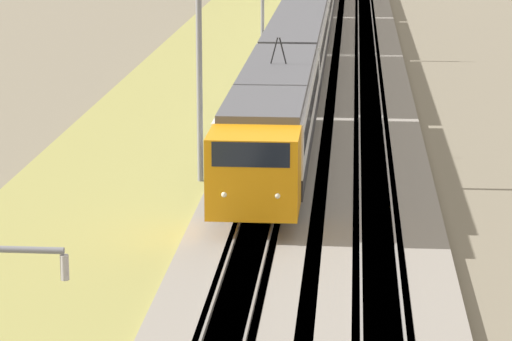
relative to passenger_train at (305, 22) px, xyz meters
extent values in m
cube|color=gray|center=(-18.33, 0.00, -2.14)|extent=(240.00, 4.40, 0.30)
cube|color=gray|center=(-18.33, -3.92, -2.14)|extent=(240.00, 4.40, 0.30)
cube|color=#4C4238|center=(-18.33, 0.00, -2.14)|extent=(240.00, 1.57, 0.30)
cube|color=gray|center=(-18.33, 0.53, -1.91)|extent=(240.00, 0.07, 0.15)
cube|color=gray|center=(-18.33, -0.53, -1.91)|extent=(240.00, 0.07, 0.15)
cube|color=#4C4238|center=(-18.33, -3.92, -2.14)|extent=(240.00, 1.57, 0.30)
cube|color=gray|center=(-18.33, -3.38, -1.91)|extent=(240.00, 0.07, 0.15)
cube|color=gray|center=(-18.33, -4.45, -1.91)|extent=(240.00, 0.07, 0.15)
cube|color=#99934C|center=(-18.33, 5.49, -2.23)|extent=(240.00, 8.65, 0.12)
cube|color=orange|center=(-38.50, 0.00, 0.00)|extent=(2.47, 2.87, 2.57)
cube|color=black|center=(-38.87, 0.00, 0.86)|extent=(1.78, 2.39, 0.77)
sphere|color=#F2EAC6|center=(-39.68, 0.82, -0.42)|extent=(0.20, 0.20, 0.20)
sphere|color=#F2EAC6|center=(-39.68, -0.82, -0.42)|extent=(0.20, 0.20, 0.20)
cube|color=#2D2D33|center=(-28.87, 0.00, -0.93)|extent=(16.79, 2.99, 0.72)
cube|color=silver|center=(-28.87, 0.00, 0.36)|extent=(16.79, 2.99, 1.85)
cube|color=black|center=(-28.87, 0.00, 0.51)|extent=(15.45, 3.01, 0.78)
cube|color=#515156|center=(-28.87, 0.00, 1.41)|extent=(16.79, 2.75, 0.25)
cube|color=black|center=(-28.87, 0.00, -1.56)|extent=(15.95, 2.54, 0.55)
cylinder|color=black|center=(-35.47, 0.53, -1.41)|extent=(0.86, 0.12, 0.86)
cylinder|color=black|center=(-35.47, -0.53, -1.41)|extent=(0.86, 0.12, 0.86)
cube|color=#2D2D33|center=(-10.25, 0.00, -0.93)|extent=(19.26, 2.99, 0.72)
cube|color=silver|center=(-10.25, 0.00, 0.36)|extent=(19.26, 2.99, 1.85)
cube|color=black|center=(-10.25, 0.00, 0.51)|extent=(17.72, 3.01, 0.78)
cube|color=#515156|center=(-10.25, 0.00, 1.41)|extent=(19.26, 2.75, 0.25)
cube|color=black|center=(-10.25, 0.00, -1.56)|extent=(18.30, 2.54, 0.55)
cube|color=#2D2D33|center=(9.61, 0.00, -0.93)|extent=(19.26, 2.99, 0.72)
cube|color=silver|center=(9.61, 0.00, 0.36)|extent=(19.26, 2.99, 1.85)
cube|color=black|center=(9.61, 0.00, -1.56)|extent=(18.30, 2.54, 0.55)
cylinder|color=black|center=(-26.35, 0.17, 2.08)|extent=(0.06, 0.33, 1.08)
cylinder|color=black|center=(-26.35, -0.17, 2.08)|extent=(0.06, 0.33, 1.08)
cube|color=black|center=(-35.47, 0.00, -2.29)|extent=(0.10, 0.10, 0.00)
cylinder|color=#B2ADA8|center=(-62.31, 0.22, 4.82)|extent=(0.10, 0.10, 0.30)
cylinder|color=slate|center=(-31.35, 2.62, 1.87)|extent=(0.22, 0.22, 8.32)
camera|label=1|loc=(-75.31, -3.04, 9.26)|focal=85.00mm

